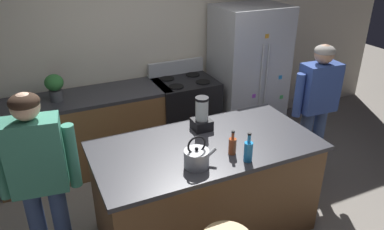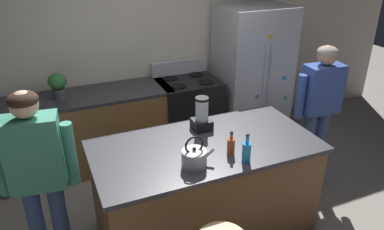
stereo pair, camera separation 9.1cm
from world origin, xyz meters
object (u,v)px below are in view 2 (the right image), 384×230
Objects in this scene: potted_plant at (58,84)px; bottle_soda at (246,152)px; kitchen_island at (205,188)px; person_by_sink_right at (319,104)px; tea_kettle at (194,157)px; person_by_island_left at (38,171)px; refrigerator at (252,75)px; blender_appliance at (202,116)px; bottle_cooking_sauce at (231,146)px; stove_range at (188,114)px.

potted_plant is 2.30m from bottle_soda.
kitchen_island is 6.59× the size of potted_plant.
person_by_sink_right reaches higher than kitchen_island.
bottle_soda is at bearing -14.87° from tea_kettle.
person_by_island_left is 5.93× the size of tea_kettle.
bottle_soda is at bearing -153.84° from person_by_sink_right.
refrigerator is (1.39, 1.50, 0.43)m from kitchen_island.
blender_appliance is at bearing -48.08° from potted_plant.
refrigerator is 1.80m from blender_appliance.
kitchen_island is 0.65m from tea_kettle.
bottle_cooking_sauce is at bearing -62.07° from kitchen_island.
potted_plant is 1.72m from blender_appliance.
blender_appliance reaches higher than potted_plant.
kitchen_island is 1.59m from stove_range.
bottle_soda reaches higher than bottle_cooking_sauce.
person_by_sink_right is 4.98× the size of blender_appliance.
stove_range is (0.47, 1.52, 0.01)m from kitchen_island.
person_by_sink_right reaches higher than bottle_cooking_sauce.
potted_plant reaches higher than bottle_soda.
blender_appliance is at bearing 7.79° from person_by_island_left.
person_by_sink_right reaches higher than bottle_soda.
refrigerator reaches higher than tea_kettle.
refrigerator is 6.56× the size of tea_kettle.
tea_kettle is (-0.40, 0.11, -0.02)m from bottle_soda.
stove_range is 1.66m from potted_plant.
person_by_island_left is at bearing 163.71° from bottle_soda.
person_by_island_left reaches higher than person_by_sink_right.
refrigerator reaches higher than stove_range.
refrigerator is 5.60× the size of blender_appliance.
kitchen_island is at bearing -107.05° from stove_range.
potted_plant is (-2.51, 1.31, 0.14)m from person_by_sink_right.
bottle_soda is at bearing -122.73° from refrigerator.
stove_range is 3.48× the size of blender_appliance.
stove_range is at bearing 178.47° from refrigerator.
stove_range is at bearing 73.04° from blender_appliance.
stove_range is 2.00m from tea_kettle.
person_by_island_left is 1.02× the size of person_by_sink_right.
person_by_island_left reaches higher than bottle_cooking_sauce.
kitchen_island is 0.61m from bottle_cooking_sauce.
bottle_soda is (0.09, -0.65, -0.04)m from blender_appliance.
stove_range is 2.39m from person_by_island_left.
kitchen_island is 1.99m from potted_plant.
bottle_cooking_sauce is at bearing -126.18° from refrigerator.
bottle_soda reaches higher than stove_range.
refrigerator is 1.26m from person_by_sink_right.
person_by_island_left is at bearing -172.21° from blender_appliance.
potted_plant is (0.30, 1.48, 0.13)m from person_by_island_left.
potted_plant reaches higher than kitchen_island.
person_by_sink_right is at bearing 9.51° from kitchen_island.
bottle_cooking_sauce is at bearing -101.14° from stove_range.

